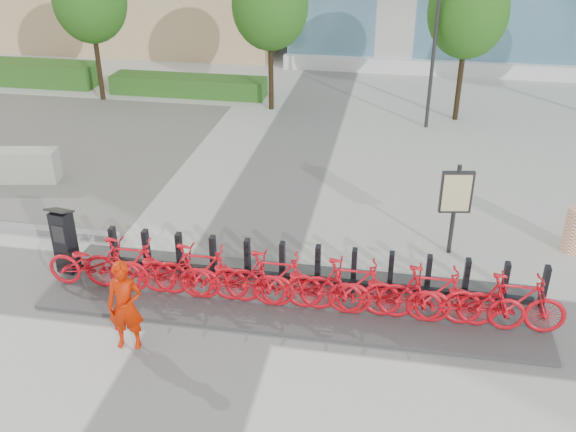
% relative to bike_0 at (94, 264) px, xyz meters
% --- Properties ---
extents(ground, '(120.00, 120.00, 0.00)m').
position_rel_bike_0_xyz_m(ground, '(2.60, 0.05, -0.59)').
color(ground, beige).
extents(hedge_b, '(6.00, 1.20, 0.70)m').
position_rel_bike_0_xyz_m(hedge_b, '(-2.40, 13.25, -0.24)').
color(hedge_b, '#225919').
rests_on(hedge_b, ground).
extents(tree_0, '(2.60, 2.60, 5.10)m').
position_rel_bike_0_xyz_m(tree_0, '(-5.40, 12.05, 3.00)').
color(tree_0, black).
rests_on(tree_0, ground).
extents(tree_1, '(2.60, 2.60, 5.10)m').
position_rel_bike_0_xyz_m(tree_1, '(1.10, 12.05, 3.00)').
color(tree_1, black).
rests_on(tree_1, ground).
extents(tree_2, '(2.60, 2.60, 5.10)m').
position_rel_bike_0_xyz_m(tree_2, '(7.60, 12.05, 3.00)').
color(tree_2, black).
rests_on(tree_2, ground).
extents(streetlamp, '(2.00, 0.20, 5.00)m').
position_rel_bike_0_xyz_m(streetlamp, '(6.60, 11.05, 2.54)').
color(streetlamp, black).
rests_on(streetlamp, ground).
extents(dock_pad, '(9.60, 2.40, 0.08)m').
position_rel_bike_0_xyz_m(dock_pad, '(3.90, 0.35, -0.55)').
color(dock_pad, '#3F3F3F').
rests_on(dock_pad, ground).
extents(dock_rail_posts, '(8.74, 0.50, 0.85)m').
position_rel_bike_0_xyz_m(dock_rail_posts, '(4.32, 0.82, -0.09)').
color(dock_rail_posts, black).
rests_on(dock_rail_posts, dock_pad).
extents(bike_0, '(1.96, 0.68, 1.03)m').
position_rel_bike_0_xyz_m(bike_0, '(0.00, 0.00, 0.00)').
color(bike_0, red).
rests_on(bike_0, dock_pad).
extents(bike_1, '(1.90, 0.54, 1.14)m').
position_rel_bike_0_xyz_m(bike_1, '(0.72, 0.00, 0.06)').
color(bike_1, red).
rests_on(bike_1, dock_pad).
extents(bike_2, '(1.96, 0.68, 1.03)m').
position_rel_bike_0_xyz_m(bike_2, '(1.44, 0.00, 0.00)').
color(bike_2, red).
rests_on(bike_2, dock_pad).
extents(bike_3, '(1.90, 0.54, 1.14)m').
position_rel_bike_0_xyz_m(bike_3, '(2.16, 0.00, 0.06)').
color(bike_3, red).
rests_on(bike_3, dock_pad).
extents(bike_4, '(1.96, 0.68, 1.03)m').
position_rel_bike_0_xyz_m(bike_4, '(2.88, 0.00, 0.00)').
color(bike_4, red).
rests_on(bike_4, dock_pad).
extents(bike_5, '(1.90, 0.54, 1.14)m').
position_rel_bike_0_xyz_m(bike_5, '(3.60, 0.00, 0.06)').
color(bike_5, red).
rests_on(bike_5, dock_pad).
extents(bike_6, '(1.96, 0.68, 1.03)m').
position_rel_bike_0_xyz_m(bike_6, '(4.32, 0.00, 0.00)').
color(bike_6, red).
rests_on(bike_6, dock_pad).
extents(bike_7, '(1.90, 0.54, 1.14)m').
position_rel_bike_0_xyz_m(bike_7, '(5.04, 0.00, 0.06)').
color(bike_7, red).
rests_on(bike_7, dock_pad).
extents(bike_8, '(1.96, 0.68, 1.03)m').
position_rel_bike_0_xyz_m(bike_8, '(5.76, 0.00, 0.00)').
color(bike_8, red).
rests_on(bike_8, dock_pad).
extents(bike_9, '(1.90, 0.54, 1.14)m').
position_rel_bike_0_xyz_m(bike_9, '(6.48, 0.00, 0.06)').
color(bike_9, red).
rests_on(bike_9, dock_pad).
extents(bike_10, '(1.96, 0.68, 1.03)m').
position_rel_bike_0_xyz_m(bike_10, '(7.20, 0.00, 0.00)').
color(bike_10, red).
rests_on(bike_10, dock_pad).
extents(bike_11, '(1.90, 0.54, 1.14)m').
position_rel_bike_0_xyz_m(bike_11, '(7.92, 0.00, 0.06)').
color(bike_11, red).
rests_on(bike_11, dock_pad).
extents(kiosk, '(0.51, 0.45, 1.48)m').
position_rel_bike_0_xyz_m(kiosk, '(-0.83, 0.45, 0.20)').
color(kiosk, black).
rests_on(kiosk, dock_pad).
extents(worker_red, '(0.66, 0.48, 1.69)m').
position_rel_bike_0_xyz_m(worker_red, '(1.33, -1.55, 0.25)').
color(worker_red, '#BA1C00').
rests_on(worker_red, ground).
extents(jersey_barrier, '(2.38, 1.03, 0.89)m').
position_rel_bike_0_xyz_m(jersey_barrier, '(-4.50, 4.60, -0.15)').
color(jersey_barrier, '#979790').
rests_on(jersey_barrier, ground).
extents(map_sign, '(0.69, 0.22, 2.08)m').
position_rel_bike_0_xyz_m(map_sign, '(7.00, 2.74, 0.79)').
color(map_sign, black).
rests_on(map_sign, ground).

